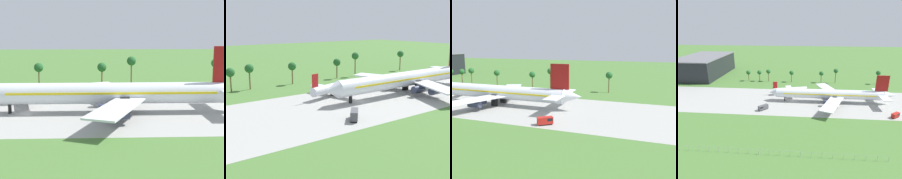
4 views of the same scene
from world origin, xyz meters
TOP-DOWN VIEW (x-y plane):
  - ground_plane at (0.00, 0.00)m, footprint 600.00×600.00m
  - taxiway_strip at (0.00, 0.00)m, footprint 320.00×44.00m
  - jet_airliner at (25.03, 0.25)m, footprint 77.53×52.07m
  - regional_aircraft at (-1.96, 12.77)m, footprint 23.42×21.33m
  - palm_tree_row at (3.46, 42.29)m, footprint 109.74×3.60m

SIDE VIEW (x-z plane):
  - ground_plane at x=0.00m, z-range 0.00..0.00m
  - taxiway_strip at x=0.00m, z-range 0.00..0.02m
  - regional_aircraft at x=-1.96m, z-range -1.62..7.85m
  - jet_airliner at x=25.03m, z-range -3.66..14.36m
  - palm_tree_row at x=3.46m, z-range 2.17..14.24m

